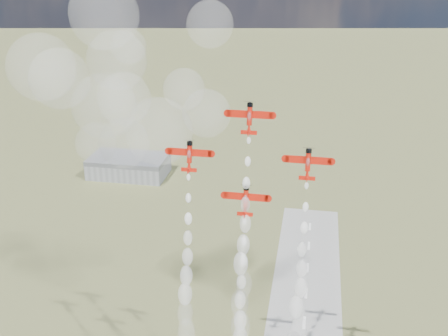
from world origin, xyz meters
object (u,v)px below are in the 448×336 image
at_px(hangar, 129,166).
at_px(plane_left, 189,156).
at_px(plane_right, 308,163).
at_px(plane_lead, 249,118).
at_px(plane_slot, 246,200).

distance_m(hangar, plane_left, 218.24).
distance_m(hangar, plane_right, 231.89).
bearing_deg(plane_left, plane_lead, 8.31).
relative_size(hangar, plane_right, 4.43).
relative_size(plane_lead, plane_left, 1.00).
xyz_separation_m(hangar, plane_left, (87.78, -181.76, 82.98)).
distance_m(plane_lead, plane_slot, 20.93).
height_order(hangar, plane_slot, plane_slot).
bearing_deg(plane_lead, hangar, 119.77).
bearing_deg(plane_slot, hangar, 119.18).
distance_m(hangar, plane_slot, 222.89).
bearing_deg(plane_right, plane_left, 180.00).
bearing_deg(plane_lead, plane_left, -171.69).
bearing_deg(plane_left, hangar, 115.78).
height_order(hangar, plane_right, plane_right).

